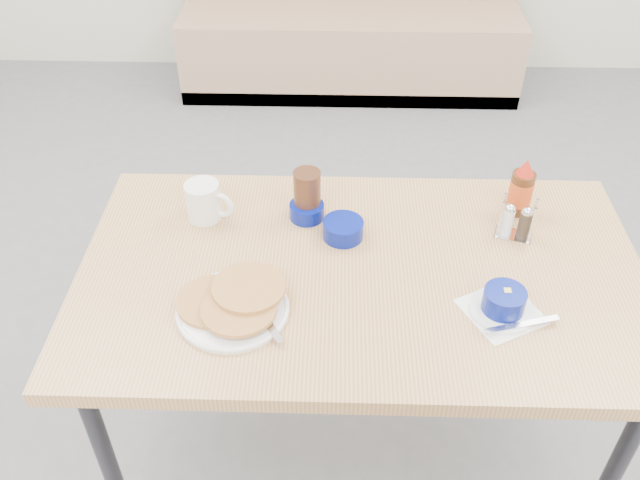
{
  "coord_description": "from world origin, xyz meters",
  "views": [
    {
      "loc": [
        -0.07,
        -0.99,
        1.89
      ],
      "look_at": [
        -0.1,
        0.29,
        0.82
      ],
      "focal_mm": 38.0,
      "sensor_mm": 36.0,
      "label": 1
    }
  ],
  "objects_px": {
    "coffee_mug": "(205,201)",
    "amber_tumbler": "(307,194)",
    "condiment_caddy": "(516,224)",
    "grits_setting": "(504,304)",
    "syrup_bottle": "(521,190)",
    "booth_bench": "(351,24)",
    "dining_table": "(360,288)",
    "pancake_plate": "(233,304)",
    "butter_bowl": "(343,229)",
    "creamer_bowl": "(307,211)"
  },
  "relations": [
    {
      "from": "grits_setting",
      "to": "dining_table",
      "type": "bearing_deg",
      "value": 156.72
    },
    {
      "from": "dining_table",
      "to": "condiment_caddy",
      "type": "bearing_deg",
      "value": 19.8
    },
    {
      "from": "pancake_plate",
      "to": "creamer_bowl",
      "type": "bearing_deg",
      "value": 66.6
    },
    {
      "from": "coffee_mug",
      "to": "amber_tumbler",
      "type": "xyz_separation_m",
      "value": [
        0.27,
        0.02,
        0.01
      ]
    },
    {
      "from": "grits_setting",
      "to": "creamer_bowl",
      "type": "distance_m",
      "value": 0.58
    },
    {
      "from": "booth_bench",
      "to": "butter_bowl",
      "type": "distance_m",
      "value": 2.45
    },
    {
      "from": "butter_bowl",
      "to": "amber_tumbler",
      "type": "distance_m",
      "value": 0.14
    },
    {
      "from": "amber_tumbler",
      "to": "pancake_plate",
      "type": "bearing_deg",
      "value": -112.92
    },
    {
      "from": "booth_bench",
      "to": "dining_table",
      "type": "height_order",
      "value": "booth_bench"
    },
    {
      "from": "coffee_mug",
      "to": "creamer_bowl",
      "type": "height_order",
      "value": "coffee_mug"
    },
    {
      "from": "pancake_plate",
      "to": "syrup_bottle",
      "type": "xyz_separation_m",
      "value": [
        0.73,
        0.4,
        0.05
      ]
    },
    {
      "from": "dining_table",
      "to": "grits_setting",
      "type": "height_order",
      "value": "grits_setting"
    },
    {
      "from": "coffee_mug",
      "to": "syrup_bottle",
      "type": "bearing_deg",
      "value": 3.43
    },
    {
      "from": "creamer_bowl",
      "to": "amber_tumbler",
      "type": "distance_m",
      "value": 0.05
    },
    {
      "from": "creamer_bowl",
      "to": "syrup_bottle",
      "type": "height_order",
      "value": "syrup_bottle"
    },
    {
      "from": "creamer_bowl",
      "to": "syrup_bottle",
      "type": "distance_m",
      "value": 0.58
    },
    {
      "from": "booth_bench",
      "to": "coffee_mug",
      "type": "distance_m",
      "value": 2.42
    },
    {
      "from": "pancake_plate",
      "to": "booth_bench",
      "type": "bearing_deg",
      "value": 83.68
    },
    {
      "from": "coffee_mug",
      "to": "grits_setting",
      "type": "distance_m",
      "value": 0.81
    },
    {
      "from": "coffee_mug",
      "to": "butter_bowl",
      "type": "bearing_deg",
      "value": -11.02
    },
    {
      "from": "coffee_mug",
      "to": "syrup_bottle",
      "type": "height_order",
      "value": "syrup_bottle"
    },
    {
      "from": "pancake_plate",
      "to": "condiment_caddy",
      "type": "height_order",
      "value": "condiment_caddy"
    },
    {
      "from": "booth_bench",
      "to": "grits_setting",
      "type": "bearing_deg",
      "value": -83.17
    },
    {
      "from": "grits_setting",
      "to": "syrup_bottle",
      "type": "relative_size",
      "value": 1.4
    },
    {
      "from": "butter_bowl",
      "to": "dining_table",
      "type": "bearing_deg",
      "value": -70.02
    },
    {
      "from": "booth_bench",
      "to": "dining_table",
      "type": "bearing_deg",
      "value": -90.0
    },
    {
      "from": "butter_bowl",
      "to": "condiment_caddy",
      "type": "distance_m",
      "value": 0.45
    },
    {
      "from": "creamer_bowl",
      "to": "amber_tumbler",
      "type": "relative_size",
      "value": 0.68
    },
    {
      "from": "dining_table",
      "to": "grits_setting",
      "type": "bearing_deg",
      "value": -23.28
    },
    {
      "from": "condiment_caddy",
      "to": "grits_setting",
      "type": "bearing_deg",
      "value": -88.96
    },
    {
      "from": "coffee_mug",
      "to": "syrup_bottle",
      "type": "xyz_separation_m",
      "value": [
        0.84,
        0.05,
        0.02
      ]
    },
    {
      "from": "creamer_bowl",
      "to": "grits_setting",
      "type": "bearing_deg",
      "value": -36.58
    },
    {
      "from": "booth_bench",
      "to": "dining_table",
      "type": "distance_m",
      "value": 2.56
    },
    {
      "from": "coffee_mug",
      "to": "grits_setting",
      "type": "height_order",
      "value": "coffee_mug"
    },
    {
      "from": "syrup_bottle",
      "to": "booth_bench",
      "type": "bearing_deg",
      "value": 100.61
    },
    {
      "from": "dining_table",
      "to": "pancake_plate",
      "type": "relative_size",
      "value": 5.37
    },
    {
      "from": "grits_setting",
      "to": "coffee_mug",
      "type": "bearing_deg",
      "value": 155.39
    },
    {
      "from": "booth_bench",
      "to": "condiment_caddy",
      "type": "bearing_deg",
      "value": -80.52
    },
    {
      "from": "booth_bench",
      "to": "pancake_plate",
      "type": "bearing_deg",
      "value": -96.32
    },
    {
      "from": "booth_bench",
      "to": "butter_bowl",
      "type": "xyz_separation_m",
      "value": [
        -0.05,
        -2.41,
        0.43
      ]
    },
    {
      "from": "booth_bench",
      "to": "amber_tumbler",
      "type": "height_order",
      "value": "booth_bench"
    },
    {
      "from": "syrup_bottle",
      "to": "coffee_mug",
      "type": "bearing_deg",
      "value": -176.57
    },
    {
      "from": "booth_bench",
      "to": "pancake_plate",
      "type": "xyz_separation_m",
      "value": [
        -0.3,
        -2.68,
        0.43
      ]
    },
    {
      "from": "pancake_plate",
      "to": "syrup_bottle",
      "type": "bearing_deg",
      "value": 28.7
    },
    {
      "from": "creamer_bowl",
      "to": "amber_tumbler",
      "type": "bearing_deg",
      "value": 83.93
    },
    {
      "from": "grits_setting",
      "to": "butter_bowl",
      "type": "xyz_separation_m",
      "value": [
        -0.37,
        0.26,
        -0.0
      ]
    },
    {
      "from": "booth_bench",
      "to": "condiment_caddy",
      "type": "relative_size",
      "value": 16.79
    },
    {
      "from": "coffee_mug",
      "to": "butter_bowl",
      "type": "xyz_separation_m",
      "value": [
        0.37,
        -0.07,
        -0.03
      ]
    },
    {
      "from": "dining_table",
      "to": "grits_setting",
      "type": "distance_m",
      "value": 0.36
    },
    {
      "from": "dining_table",
      "to": "syrup_bottle",
      "type": "height_order",
      "value": "syrup_bottle"
    }
  ]
}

